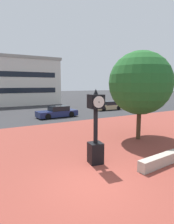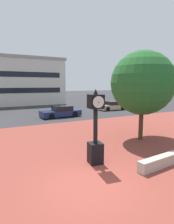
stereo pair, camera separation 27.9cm
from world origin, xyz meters
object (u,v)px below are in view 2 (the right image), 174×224
(plaza_tree, at_px, (143,84))
(car_street_mid, at_px, (61,112))
(street_clock, at_px, (95,131))
(car_street_near, at_px, (112,106))

(plaza_tree, relative_size, car_street_mid, 1.27)
(car_street_mid, bearing_deg, street_clock, 163.69)
(car_street_near, distance_m, car_street_mid, 9.17)
(street_clock, relative_size, car_street_mid, 0.76)
(street_clock, distance_m, plaza_tree, 5.86)
(plaza_tree, distance_m, car_street_mid, 11.67)
(plaza_tree, distance_m, car_street_near, 15.47)
(street_clock, xyz_separation_m, car_street_mid, (3.30, 13.22, -1.00))
(plaza_tree, height_order, car_street_mid, plaza_tree)
(street_clock, height_order, car_street_near, street_clock)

